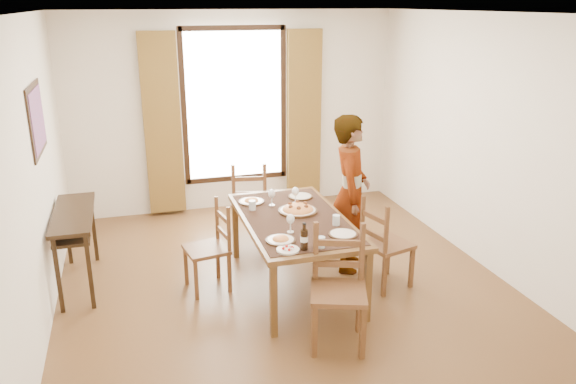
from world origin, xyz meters
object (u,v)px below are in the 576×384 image
object	(u,v)px
man	(350,194)
pasta_platter	(298,207)
dining_table	(294,223)
console_table	(74,223)

from	to	relation	value
man	pasta_platter	xyz separation A→B (m)	(-0.63, -0.13, -0.05)
dining_table	man	size ratio (longest dim) A/B	1.06
dining_table	pasta_platter	distance (m)	0.20
dining_table	pasta_platter	bearing A→B (deg)	58.66
man	pasta_platter	size ratio (longest dim) A/B	4.26
console_table	pasta_platter	xyz separation A→B (m)	(2.20, -0.52, 0.12)
dining_table	console_table	bearing A→B (deg)	162.73
console_table	dining_table	size ratio (longest dim) A/B	0.67
pasta_platter	dining_table	bearing A→B (deg)	-121.34
dining_table	man	world-z (taller)	man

